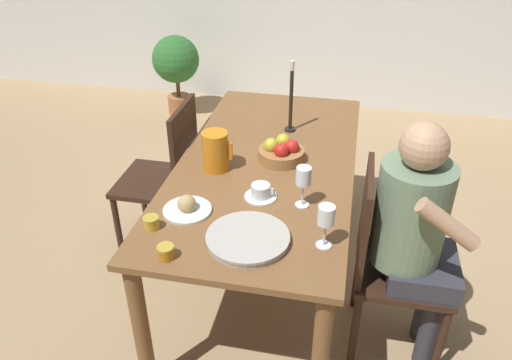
# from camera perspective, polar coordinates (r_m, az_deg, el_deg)

# --- Properties ---
(ground_plane) EXTENTS (20.00, 20.00, 0.00)m
(ground_plane) POSITION_cam_1_polar(r_m,az_deg,el_deg) (2.92, 1.07, -10.70)
(ground_plane) COLOR tan
(dining_table) EXTENTS (0.86, 1.76, 0.75)m
(dining_table) POSITION_cam_1_polar(r_m,az_deg,el_deg) (2.53, 1.22, 0.11)
(dining_table) COLOR brown
(dining_table) RESTS_ON ground_plane
(chair_person_side) EXTENTS (0.42, 0.42, 0.92)m
(chair_person_side) POSITION_cam_1_polar(r_m,az_deg,el_deg) (2.34, 14.79, -8.79)
(chair_person_side) COLOR #331E14
(chair_person_side) RESTS_ON ground_plane
(chair_opposite) EXTENTS (0.42, 0.42, 0.92)m
(chair_opposite) POSITION_cam_1_polar(r_m,az_deg,el_deg) (2.91, -10.16, 0.58)
(chair_opposite) COLOR #331E14
(chair_opposite) RESTS_ON ground_plane
(person_seated) EXTENTS (0.39, 0.41, 1.18)m
(person_seated) POSITION_cam_1_polar(r_m,az_deg,el_deg) (2.20, 17.86, -5.37)
(person_seated) COLOR #33333D
(person_seated) RESTS_ON ground_plane
(red_pitcher) EXTENTS (0.15, 0.13, 0.19)m
(red_pitcher) POSITION_cam_1_polar(r_m,az_deg,el_deg) (2.37, -4.67, 3.34)
(red_pitcher) COLOR orange
(red_pitcher) RESTS_ON dining_table
(wine_glass_water) EXTENTS (0.07, 0.07, 0.19)m
(wine_glass_water) POSITION_cam_1_polar(r_m,az_deg,el_deg) (2.09, 5.46, 0.25)
(wine_glass_water) COLOR white
(wine_glass_water) RESTS_ON dining_table
(wine_glass_juice) EXTENTS (0.07, 0.07, 0.18)m
(wine_glass_juice) POSITION_cam_1_polar(r_m,az_deg,el_deg) (1.87, 8.01, -4.29)
(wine_glass_juice) COLOR white
(wine_glass_juice) RESTS_ON dining_table
(teacup_near_person) EXTENTS (0.14, 0.14, 0.06)m
(teacup_near_person) POSITION_cam_1_polar(r_m,az_deg,el_deg) (2.19, 0.54, -1.39)
(teacup_near_person) COLOR silver
(teacup_near_person) RESTS_ON dining_table
(serving_tray) EXTENTS (0.33, 0.33, 0.03)m
(serving_tray) POSITION_cam_1_polar(r_m,az_deg,el_deg) (1.94, -0.94, -6.70)
(serving_tray) COLOR #B7B2A8
(serving_tray) RESTS_ON dining_table
(bread_plate) EXTENTS (0.21, 0.21, 0.08)m
(bread_plate) POSITION_cam_1_polar(r_m,az_deg,el_deg) (2.12, -7.88, -3.08)
(bread_plate) COLOR silver
(bread_plate) RESTS_ON dining_table
(jam_jar_amber) EXTENTS (0.06, 0.06, 0.05)m
(jam_jar_amber) POSITION_cam_1_polar(r_m,az_deg,el_deg) (1.89, -10.28, -8.03)
(jam_jar_amber) COLOR #C67A1E
(jam_jar_amber) RESTS_ON dining_table
(jam_jar_red) EXTENTS (0.06, 0.06, 0.05)m
(jam_jar_red) POSITION_cam_1_polar(r_m,az_deg,el_deg) (2.05, -11.89, -4.73)
(jam_jar_red) COLOR gold
(jam_jar_red) RESTS_ON dining_table
(fruit_bowl) EXTENTS (0.23, 0.23, 0.12)m
(fruit_bowl) POSITION_cam_1_polar(r_m,az_deg,el_deg) (2.47, 2.93, 3.26)
(fruit_bowl) COLOR #9E6B3D
(fruit_bowl) RESTS_ON dining_table
(candlestick_tall) EXTENTS (0.06, 0.06, 0.40)m
(candlestick_tall) POSITION_cam_1_polar(r_m,az_deg,el_deg) (2.73, 4.01, 8.71)
(candlestick_tall) COLOR black
(candlestick_tall) RESTS_ON dining_table
(potted_plant) EXTENTS (0.43, 0.43, 0.74)m
(potted_plant) POSITION_cam_1_polar(r_m,az_deg,el_deg) (4.73, -9.12, 13.00)
(potted_plant) COLOR #A8603D
(potted_plant) RESTS_ON ground_plane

